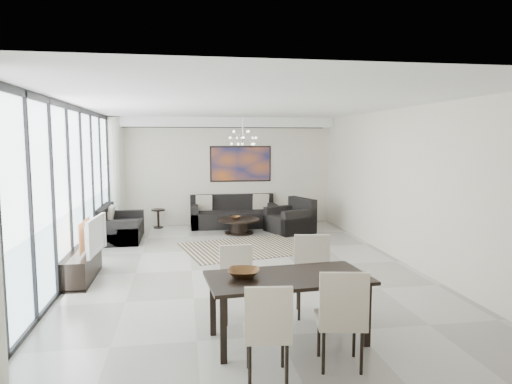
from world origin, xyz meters
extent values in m
cube|color=#A8A39B|center=(0.00, 0.00, 0.01)|extent=(6.00, 9.00, 0.02)
cube|color=white|center=(0.00, 0.00, 2.89)|extent=(6.00, 9.00, 0.02)
cube|color=beige|center=(0.00, 4.49, 1.45)|extent=(6.00, 0.02, 2.90)
cube|color=beige|center=(0.00, -4.49, 1.45)|extent=(6.00, 0.02, 2.90)
cube|color=beige|center=(2.99, 0.00, 1.45)|extent=(0.02, 9.00, 2.90)
cube|color=white|center=(-2.98, 0.00, 1.45)|extent=(0.01, 8.95, 2.85)
cube|color=black|center=(-2.94, 0.00, 2.85)|extent=(0.04, 8.95, 0.10)
cube|color=black|center=(-2.94, 0.00, 0.03)|extent=(0.04, 8.95, 0.06)
cube|color=black|center=(-2.94, -2.00, 1.45)|extent=(0.04, 0.05, 2.88)
cube|color=black|center=(-2.94, -1.00, 1.45)|extent=(0.04, 0.05, 2.88)
cube|color=black|center=(-2.94, 0.00, 1.45)|extent=(0.04, 0.05, 2.88)
cube|color=black|center=(-2.94, 1.00, 1.45)|extent=(0.04, 0.05, 2.88)
cube|color=black|center=(-2.94, 2.00, 1.45)|extent=(0.04, 0.05, 2.88)
cube|color=black|center=(-2.94, 3.00, 1.45)|extent=(0.04, 0.05, 2.88)
cube|color=black|center=(-2.94, 4.00, 1.45)|extent=(0.04, 0.05, 2.88)
cylinder|color=silver|center=(-2.80, 4.15, 1.45)|extent=(0.36, 0.36, 2.85)
cube|color=white|center=(0.00, 4.30, 2.77)|extent=(5.98, 0.40, 0.26)
cube|color=#BC571A|center=(0.50, 4.47, 1.65)|extent=(1.68, 0.04, 0.98)
cylinder|color=silver|center=(0.30, 2.50, 2.62)|extent=(0.02, 0.02, 0.55)
sphere|color=silver|center=(0.30, 2.50, 2.35)|extent=(0.12, 0.12, 0.12)
cube|color=black|center=(0.21, 1.52, 0.01)|extent=(2.90, 2.47, 0.01)
cylinder|color=black|center=(0.28, 3.11, 0.34)|extent=(1.02, 1.02, 0.04)
cylinder|color=black|center=(0.28, 3.11, 0.16)|extent=(0.45, 0.45, 0.32)
cylinder|color=black|center=(0.28, 3.11, 0.02)|extent=(0.71, 0.71, 0.03)
imported|color=brown|center=(0.21, 3.12, 0.39)|extent=(0.27, 0.27, 0.07)
cube|color=black|center=(0.25, 4.02, 0.21)|extent=(2.27, 0.93, 0.41)
cube|color=black|center=(0.25, 4.39, 0.62)|extent=(2.27, 0.19, 0.41)
cube|color=black|center=(-0.80, 4.02, 0.30)|extent=(0.19, 0.93, 0.60)
cube|color=black|center=(1.29, 4.02, 0.30)|extent=(0.19, 0.93, 0.60)
cube|color=black|center=(-2.50, 2.82, 0.20)|extent=(0.90, 1.59, 0.40)
cube|color=black|center=(-2.86, 2.82, 0.60)|extent=(0.18, 1.59, 0.40)
cube|color=black|center=(-2.50, 2.11, 0.29)|extent=(0.90, 0.18, 0.58)
cube|color=black|center=(-2.50, 3.53, 0.29)|extent=(0.90, 0.18, 0.58)
cube|color=black|center=(1.55, 3.05, 0.21)|extent=(1.24, 1.27, 0.42)
cube|color=black|center=(1.90, 3.19, 0.63)|extent=(0.53, 1.00, 0.42)
cube|color=black|center=(1.41, 3.43, 0.31)|extent=(0.95, 0.52, 0.61)
cube|color=black|center=(1.69, 2.67, 0.31)|extent=(0.95, 0.52, 0.61)
cylinder|color=black|center=(-1.73, 4.15, 0.48)|extent=(0.36, 0.36, 0.04)
cylinder|color=black|center=(-1.73, 4.15, 0.23)|extent=(0.06, 0.06, 0.45)
cylinder|color=black|center=(-1.73, 4.15, 0.01)|extent=(0.25, 0.25, 0.03)
cube|color=black|center=(-2.76, -0.22, 0.23)|extent=(0.41, 1.45, 0.45)
imported|color=gray|center=(-2.60, -0.26, 0.75)|extent=(0.22, 1.04, 0.59)
cube|color=black|center=(0.08, -3.02, 0.74)|extent=(1.90, 1.06, 0.04)
cube|color=black|center=(-0.70, -3.44, 0.36)|extent=(0.07, 0.07, 0.72)
cube|color=black|center=(-0.76, -2.73, 0.36)|extent=(0.07, 0.07, 0.72)
cube|color=black|center=(0.91, -3.30, 0.36)|extent=(0.07, 0.07, 0.72)
cube|color=black|center=(0.85, -2.59, 0.36)|extent=(0.07, 0.07, 0.72)
cube|color=beige|center=(-0.31, -3.78, 0.44)|extent=(0.49, 0.49, 0.06)
cube|color=beige|center=(-0.33, -3.97, 0.69)|extent=(0.45, 0.10, 0.54)
cylinder|color=black|center=(-0.46, -3.59, 0.21)|extent=(0.04, 0.04, 0.41)
cylinder|color=black|center=(-0.16, -3.97, 0.21)|extent=(0.04, 0.04, 0.41)
cube|color=beige|center=(0.46, -3.67, 0.48)|extent=(0.55, 0.55, 0.06)
cube|color=beige|center=(0.43, -3.88, 0.75)|extent=(0.48, 0.13, 0.58)
cylinder|color=black|center=(0.31, -3.46, 0.22)|extent=(0.04, 0.04, 0.45)
cylinder|color=black|center=(0.61, -3.89, 0.22)|extent=(0.04, 0.04, 0.45)
cube|color=beige|center=(-0.41, -2.32, 0.43)|extent=(0.43, 0.43, 0.06)
cube|color=beige|center=(-0.41, -2.13, 0.67)|extent=(0.43, 0.05, 0.52)
cylinder|color=black|center=(-0.24, -2.48, 0.20)|extent=(0.04, 0.04, 0.40)
cylinder|color=black|center=(-0.58, -2.15, 0.20)|extent=(0.04, 0.04, 0.40)
cube|color=beige|center=(0.57, -2.32, 0.48)|extent=(0.56, 0.56, 0.06)
cube|color=beige|center=(0.62, -2.12, 0.74)|extent=(0.48, 0.15, 0.58)
cylinder|color=black|center=(0.72, -2.54, 0.22)|extent=(0.04, 0.04, 0.44)
cylinder|color=black|center=(0.43, -2.10, 0.22)|extent=(0.04, 0.04, 0.44)
imported|color=brown|center=(-0.43, -2.97, 0.80)|extent=(0.43, 0.43, 0.09)
camera|label=1|loc=(-1.09, -7.92, 2.29)|focal=32.00mm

